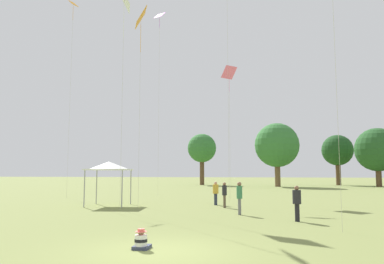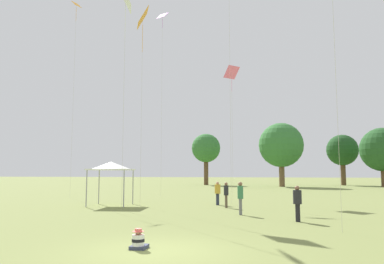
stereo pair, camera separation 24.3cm
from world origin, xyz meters
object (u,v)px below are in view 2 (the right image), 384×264
Objects in this scene: distant_tree_0 at (206,149)px; distant_tree_1 at (383,150)px; person_standing_4 at (226,192)px; kite_7 at (143,21)px; person_standing_0 at (297,200)px; kite_1 at (232,75)px; person_standing_5 at (240,195)px; distant_tree_3 at (281,145)px; distant_tree_2 at (342,150)px; kite_0 at (76,18)px; person_standing_3 at (218,191)px; kite_5 at (126,3)px; canopy_tent at (111,166)px; kite_8 at (162,24)px; seated_toddler at (138,241)px.

distant_tree_0 is 27.58m from distant_tree_1.
kite_7 is (-5.59, -0.05, 11.47)m from person_standing_4.
person_standing_0 is 7.01m from person_standing_4.
kite_1 is 0.83× the size of kite_7.
person_standing_0 is 48.22m from distant_tree_0.
distant_tree_0 is at bearing -30.66° from person_standing_4.
distant_tree_3 is (3.43, 38.87, 5.25)m from person_standing_5.
person_standing_0 is 50.92m from distant_tree_2.
distant_tree_3 is at bearing 30.70° from kite_0.
distant_tree_2 is (15.70, 41.79, 4.92)m from person_standing_3.
kite_5 is 2.50m from kite_7.
kite_0 reaches higher than kite_7.
kite_5 reaches higher than canopy_tent.
kite_5 is 1.59× the size of distant_tree_2.
kite_8 reaches higher than kite_7.
kite_8 is at bearing -134.94° from distant_tree_1.
kite_0 is at bearing 67.09° from kite_5.
distant_tree_1 is (20.49, 49.83, 5.30)m from seated_toddler.
kite_7 is at bearing 56.38° from kite_1.
kite_0 reaches higher than person_standing_3.
person_standing_4 is 0.18× the size of distant_tree_0.
distant_tree_2 reaches higher than person_standing_4.
kite_5 reaches higher than distant_tree_0.
kite_8 is at bearing -88.59° from distant_tree_0.
kite_8 is at bearing -149.79° from kite_7.
kite_0 is 11.44m from kite_7.
distant_tree_0 is (-0.75, 30.32, -10.24)m from kite_8.
kite_5 is at bearing 3.84° from person_standing_5.
distant_tree_3 reaches higher than distant_tree_1.
person_standing_5 is (1.15, -3.69, 0.08)m from person_standing_4.
person_standing_0 is 15.56m from kite_5.
distant_tree_0 reaches higher than distant_tree_2.
kite_8 is (-7.20, 10.27, 15.56)m from person_standing_4.
kite_1 is at bearing -76.91° from distant_tree_0.
person_standing_0 is at bearing -91.03° from distant_tree_3.
person_standing_4 is 0.18× the size of distant_tree_1.
kite_7 is 48.67m from distant_tree_2.
kite_8 is 32.01m from distant_tree_0.
kite_0 is 2.00× the size of distant_tree_1.
kite_5 reaches higher than person_standing_0.
person_standing_4 is 0.14× the size of kite_1.
kite_7 reaches higher than distant_tree_2.
person_standing_3 is 0.14× the size of kite_1.
kite_7 is 0.75× the size of kite_8.
canopy_tent is 0.34× the size of distant_tree_0.
distant_tree_0 reaches higher than person_standing_4.
distant_tree_3 reaches higher than person_standing_5.
person_standing_5 is at bearing -42.64° from person_standing_0.
person_standing_0 reaches higher than person_standing_3.
person_standing_5 is 0.10× the size of kite_8.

